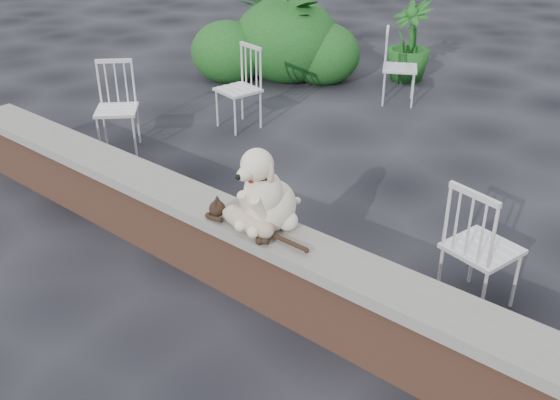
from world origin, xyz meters
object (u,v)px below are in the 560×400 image
Objects in this scene: chair_b at (238,88)px; potted_plant_b at (409,41)px; chair_a at (116,108)px; cat at (247,220)px; chair_e at (400,67)px; dog at (271,185)px; chair_c at (483,246)px; potted_plant_a at (289,26)px.

potted_plant_b is at bearing 89.74° from chair_b.
potted_plant_b is at bearing 30.07° from chair_a.
cat is 5.54m from potted_plant_b.
cat is at bearing -71.30° from potted_plant_b.
dog is at bearing 169.47° from chair_e.
cat is 1.04× the size of chair_b.
chair_b is at bearing 140.09° from dog.
dog is 3.33m from chair_b.
potted_plant_b is at bearing -41.75° from chair_c.
potted_plant_a reaches higher than chair_c.
potted_plant_b is (0.57, 2.86, 0.08)m from chair_b.
chair_b is 0.65× the size of potted_plant_a.
chair_e is at bearing 110.42° from cat.
potted_plant_b reaches higher than chair_c.
potted_plant_a is at bearing -146.44° from potted_plant_b.
potted_plant_a is at bearing 129.06° from cat.
chair_c is 1.00× the size of chair_b.
chair_a reaches higher than cat.
chair_b is 1.00× the size of chair_e.
chair_c is 5.51m from potted_plant_a.
dog is at bearing -31.66° from chair_b.
dog reaches higher than chair_c.
cat is 0.88× the size of potted_plant_b.
chair_c and chair_e have the same top height.
chair_c and chair_a have the same top height.
dog reaches higher than potted_plant_b.
dog is at bearing 49.83° from chair_c.
chair_a is at bearing 125.68° from chair_e.
potted_plant_a reaches higher than chair_b.
dog is 5.43m from potted_plant_b.
chair_e is (-2.59, 3.34, 0.00)m from chair_c.
chair_e is at bearing 0.46° from potted_plant_a.
chair_c is 0.65× the size of potted_plant_a.
potted_plant_a is at bearing 50.16° from chair_a.
chair_a is at bearing -104.66° from potted_plant_b.
chair_a is (-4.08, 0.09, 0.00)m from chair_c.
chair_c is 4.08m from chair_a.
dog is 0.55× the size of potted_plant_b.
chair_b is at bearing -66.86° from potted_plant_a.
dog is 5.29m from potted_plant_a.
chair_b is at bearing 137.27° from cat.
dog is at bearing -69.99° from potted_plant_b.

